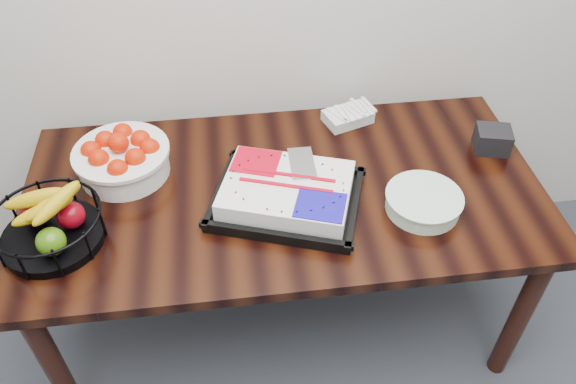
{
  "coord_description": "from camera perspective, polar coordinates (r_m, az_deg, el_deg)",
  "views": [
    {
      "loc": [
        -0.17,
        0.58,
        2.08
      ],
      "look_at": [
        0.0,
        1.89,
        0.83
      ],
      "focal_mm": 35.0,
      "sensor_mm": 36.0,
      "label": 1
    }
  ],
  "objects": [
    {
      "name": "fruit_basket",
      "position": [
        1.88,
        -23.18,
        -3.03
      ],
      "size": [
        0.34,
        0.34,
        0.18
      ],
      "color": "black",
      "rests_on": "table"
    },
    {
      "name": "tangerine_bowl",
      "position": [
        2.04,
        -16.61,
        3.86
      ],
      "size": [
        0.34,
        0.34,
        0.21
      ],
      "color": "white",
      "rests_on": "table"
    },
    {
      "name": "napkin_box",
      "position": [
        2.22,
        20.06,
        5.03
      ],
      "size": [
        0.15,
        0.13,
        0.09
      ],
      "primitive_type": "cube",
      "rotation": [
        0.0,
        0.0,
        -0.24
      ],
      "color": "black",
      "rests_on": "table"
    },
    {
      "name": "plate_stack",
      "position": [
        1.91,
        13.58,
        -1.01
      ],
      "size": [
        0.26,
        0.26,
        0.06
      ],
      "color": "white",
      "rests_on": "table"
    },
    {
      "name": "fork_bag",
      "position": [
        2.25,
        6.08,
        7.69
      ],
      "size": [
        0.21,
        0.17,
        0.05
      ],
      "color": "silver",
      "rests_on": "table"
    },
    {
      "name": "cake_tray",
      "position": [
        1.87,
        -0.12,
        -0.15
      ],
      "size": [
        0.57,
        0.51,
        0.1
      ],
      "color": "black",
      "rests_on": "table"
    },
    {
      "name": "table",
      "position": [
        2.01,
        -0.45,
        -1.29
      ],
      "size": [
        1.8,
        0.9,
        0.75
      ],
      "color": "black",
      "rests_on": "ground"
    }
  ]
}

